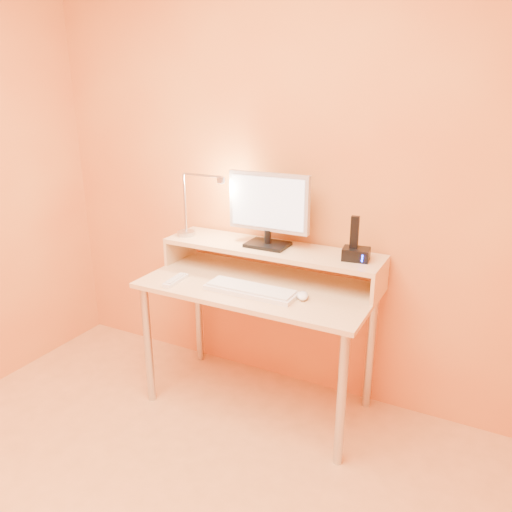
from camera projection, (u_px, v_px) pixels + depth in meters
The scene contains 25 objects.
wall_back at pixel (285, 173), 2.67m from camera, with size 3.00×0.04×2.50m, color #CB5B22.
desk_leg_fl at pixel (148, 345), 2.72m from camera, with size 0.04×0.04×0.69m, color #B5B5BA.
desk_leg_fr at pixel (341, 400), 2.24m from camera, with size 0.04×0.04×0.69m, color #B5B5BA.
desk_leg_bl at pixel (199, 310), 3.14m from camera, with size 0.04×0.04×0.69m, color #B5B5BA.
desk_leg_br at pixel (370, 350), 2.66m from camera, with size 0.04×0.04×0.69m, color #B5B5BA.
desk_lower at pixel (258, 286), 2.57m from camera, with size 1.20×0.60×0.03m, color #E9BD8C.
shelf_riser_left at pixel (181, 248), 2.93m from camera, with size 0.02×0.30×0.14m, color #E9BD8C.
shelf_riser_right at pixel (380, 282), 2.42m from camera, with size 0.02×0.30×0.14m, color #E9BD8C.
desk_shelf at pixel (271, 249), 2.65m from camera, with size 1.20×0.30×0.03m, color #E9BD8C.
monitor_foot at pixel (268, 245), 2.65m from camera, with size 0.22×0.16×0.02m, color black.
monitor_neck at pixel (268, 237), 2.63m from camera, with size 0.04×0.04×0.07m, color black.
monitor_panel at pixel (269, 202), 2.58m from camera, with size 0.45×0.04×0.31m, color #AFAEB5.
monitor_back at pixel (271, 201), 2.60m from camera, with size 0.40×0.01×0.26m, color black.
monitor_screen at pixel (267, 203), 2.57m from camera, with size 0.41×0.00×0.27m, color silver.
lamp_base at pixel (186, 233), 2.84m from camera, with size 0.10×0.10×0.03m, color #B5B5BA.
lamp_post at pixel (185, 203), 2.78m from camera, with size 0.01×0.01×0.33m, color #B5B5BA.
lamp_arm at pixel (202, 175), 2.68m from camera, with size 0.01×0.01×0.24m, color #B5B5BA.
lamp_head at pixel (221, 180), 2.63m from camera, with size 0.04×0.04×0.03m, color #B5B5BA.
lamp_bulb at pixel (221, 183), 2.64m from camera, with size 0.03×0.03×0.00m, color #FFEAC6.
phone_dock at pixel (356, 254), 2.43m from camera, with size 0.13×0.10×0.06m, color black.
phone_handset at pixel (355, 232), 2.40m from camera, with size 0.04×0.03×0.16m, color black.
phone_led at pixel (362, 258), 2.37m from camera, with size 0.01×0.00×0.04m, color #172FF1.
keyboard at pixel (251, 291), 2.46m from camera, with size 0.47×0.15×0.02m, color white.
mouse at pixel (303, 296), 2.38m from camera, with size 0.05×0.09×0.03m, color white.
remote_control at pixel (176, 280), 2.59m from camera, with size 0.05×0.18×0.02m, color white.
Camera 1 is at (1.08, -0.94, 1.69)m, focal length 34.82 mm.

